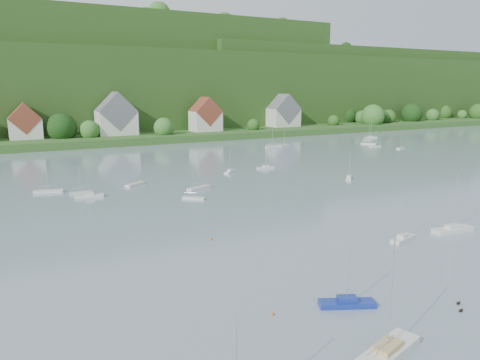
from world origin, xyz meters
The scene contains 14 objects.
far_shore_strip centered at (0.00, 200.00, 1.50)m, with size 600.00×60.00×3.00m, color #2E5921.
forested_ridge centered at (0.39, 268.57, 22.89)m, with size 620.00×181.22×69.89m.
village_building_1 centered at (-30.00, 189.00, 8.75)m, with size 12.00×9.36×14.00m.
village_building_2 centered at (5.00, 188.00, 10.27)m, with size 16.00×11.44×18.00m.
village_building_3 centered at (45.00, 186.00, 9.43)m, with size 13.00×10.40×15.50m.
village_building_4 centered at (90.00, 190.00, 9.59)m, with size 15.00×10.40×16.50m.
near_sailboat_1 centered at (-6.94, 27.91, 0.43)m, with size 6.09×3.96×8.01m.
near_sailboat_2 centered at (-10.13, 19.07, 0.52)m, with size 8.33×4.45×10.84m.
near_sailboat_3 centered at (14.66, 40.34, 0.41)m, with size 5.47×2.86×7.11m.
near_sailboat_4 centered at (24.90, 39.55, 0.48)m, with size 7.31×2.70×9.65m.
mooring_buoy_0 centered at (-15.01, 29.92, 0.00)m, with size 0.37×0.37×0.37m, color #E9531D.
mooring_buoy_3 centered at (-11.14, 54.05, 0.00)m, with size 0.44×0.44×0.44m, color #E9531D.
duck_pair centered at (3.36, 22.10, 0.12)m, with size 1.72×1.52×0.37m.
far_sailboat_cluster centered at (7.38, 117.11, 0.37)m, with size 198.93×72.88×8.71m.
Camera 1 is at (-37.61, -6.18, 22.89)m, focal length 33.86 mm.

